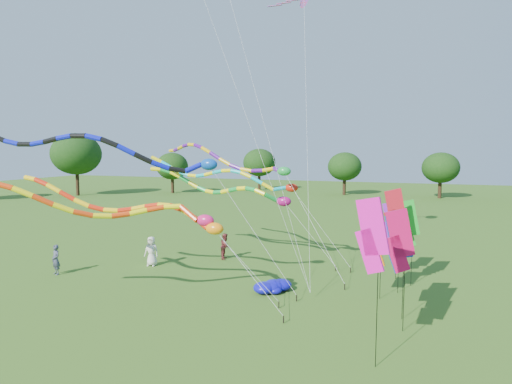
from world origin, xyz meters
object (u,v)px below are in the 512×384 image
(tube_kite_orange, at_px, (112,207))
(person_c, at_px, (225,246))
(blue_nylon_heap, at_px, (261,287))
(person_a, at_px, (151,251))
(person_b, at_px, (56,260))
(tube_kite_red, at_px, (140,209))

(tube_kite_orange, xyz_separation_m, person_c, (0.71, 10.07, -3.76))
(blue_nylon_heap, bearing_deg, person_a, 163.88)
(person_a, bearing_deg, person_b, -148.15)
(person_a, bearing_deg, person_c, 32.15)
(tube_kite_red, relative_size, blue_nylon_heap, 6.54)
(tube_kite_red, height_order, person_c, tube_kite_red)
(blue_nylon_heap, relative_size, person_a, 1.12)
(tube_kite_red, distance_m, person_a, 6.97)
(person_a, distance_m, person_b, 5.23)
(blue_nylon_heap, bearing_deg, person_c, 128.84)
(tube_kite_orange, height_order, person_b, tube_kite_orange)
(tube_kite_orange, bearing_deg, person_a, 87.03)
(person_b, bearing_deg, person_c, 60.90)
(tube_kite_red, relative_size, person_c, 7.90)
(person_a, xyz_separation_m, person_c, (3.54, 3.00, -0.06))
(blue_nylon_heap, relative_size, person_b, 1.18)
(person_c, bearing_deg, person_a, 120.02)
(tube_kite_orange, relative_size, blue_nylon_heap, 6.03)
(person_a, height_order, person_c, person_a)
(person_b, bearing_deg, tube_kite_orange, -7.70)
(blue_nylon_heap, relative_size, person_c, 1.21)
(tube_kite_red, height_order, person_b, tube_kite_red)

